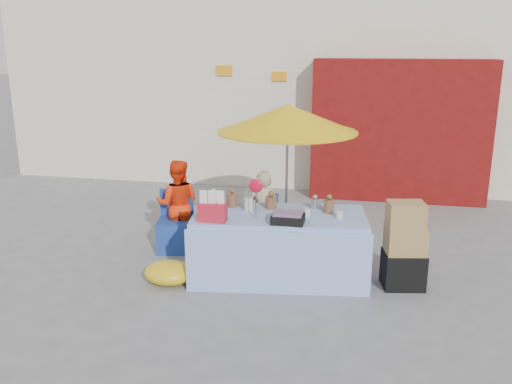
% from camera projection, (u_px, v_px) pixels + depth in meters
% --- Properties ---
extents(ground, '(80.00, 80.00, 0.00)m').
position_uv_depth(ground, '(228.00, 280.00, 6.81)').
color(ground, slate).
rests_on(ground, ground).
extents(backdrop, '(14.00, 8.00, 7.80)m').
position_uv_depth(backdrop, '(325.00, 33.00, 12.97)').
color(backdrop, silver).
rests_on(backdrop, ground).
extents(market_table, '(2.29, 1.30, 1.32)m').
position_uv_depth(market_table, '(278.00, 245.00, 6.79)').
color(market_table, '#9AB9F7').
rests_on(market_table, ground).
extents(chair_left, '(0.56, 0.55, 0.85)m').
position_uv_depth(chair_left, '(176.00, 233.00, 7.74)').
color(chair_left, navy).
rests_on(chair_left, ground).
extents(chair_right, '(0.56, 0.55, 0.85)m').
position_uv_depth(chair_right, '(261.00, 239.00, 7.50)').
color(chair_right, navy).
rests_on(chair_right, ground).
extents(vendor_orange, '(0.70, 0.59, 1.29)m').
position_uv_depth(vendor_orange, '(178.00, 204.00, 7.77)').
color(vendor_orange, '#FC340D').
rests_on(vendor_orange, ground).
extents(vendor_beige, '(0.48, 0.36, 1.20)m').
position_uv_depth(vendor_beige, '(263.00, 212.00, 7.54)').
color(vendor_beige, tan).
rests_on(vendor_beige, ground).
extents(umbrella, '(1.90, 1.90, 2.09)m').
position_uv_depth(umbrella, '(288.00, 119.00, 7.28)').
color(umbrella, gray).
rests_on(umbrella, ground).
extents(box_stack, '(0.55, 0.48, 1.08)m').
position_uv_depth(box_stack, '(404.00, 248.00, 6.50)').
color(box_stack, black).
rests_on(box_stack, ground).
extents(tarp_bundle, '(0.64, 0.52, 0.28)m').
position_uv_depth(tarp_bundle, '(169.00, 273.00, 6.68)').
color(tarp_bundle, yellow).
rests_on(tarp_bundle, ground).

